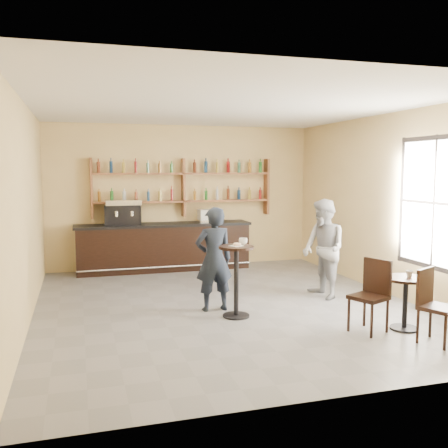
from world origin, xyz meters
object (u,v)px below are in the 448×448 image
object	(u,v)px
cafe_table	(405,303)
patron_second	(324,249)
pedestal_table	(236,282)
chair_south	(438,307)
bar_counter	(164,247)
man_main	(214,259)
espresso_machine	(123,212)
pastry_case	(209,216)
chair_west	(369,296)

from	to	relation	value
cafe_table	patron_second	distance (m)	1.96
pedestal_table	chair_south	distance (m)	2.80
pedestal_table	patron_second	xyz separation A→B (m)	(1.78, 0.65, 0.32)
bar_counter	patron_second	size ratio (longest dim) A/B	2.23
bar_counter	cafe_table	xyz separation A→B (m)	(2.53, -5.04, -0.15)
bar_counter	pedestal_table	world-z (taller)	pedestal_table
bar_counter	man_main	bearing A→B (deg)	-86.11
espresso_machine	pastry_case	bearing A→B (deg)	9.10
patron_second	bar_counter	bearing A→B (deg)	-147.47
espresso_machine	man_main	size ratio (longest dim) A/B	0.46
espresso_machine	chair_south	xyz separation A→B (m)	(3.44, -5.64, -0.83)
pedestal_table	cafe_table	distance (m)	2.41
pastry_case	pedestal_table	distance (m)	3.90
espresso_machine	patron_second	xyz separation A→B (m)	(3.11, -3.16, -0.45)
chair_west	patron_second	size ratio (longest dim) A/B	0.58
chair_west	man_main	bearing A→B (deg)	-156.00
espresso_machine	chair_west	bearing A→B (deg)	-51.24
bar_counter	chair_west	distance (m)	5.36
espresso_machine	patron_second	size ratio (longest dim) A/B	0.44
chair_south	patron_second	size ratio (longest dim) A/B	0.56
patron_second	espresso_machine	bearing A→B (deg)	-138.32
pedestal_table	chair_south	size ratio (longest dim) A/B	1.14
bar_counter	chair_south	size ratio (longest dim) A/B	4.01
bar_counter	chair_south	distance (m)	6.20
cafe_table	chair_west	bearing A→B (deg)	174.81
bar_counter	pastry_case	world-z (taller)	pastry_case
espresso_machine	chair_south	bearing A→B (deg)	-49.50
chair_west	chair_south	distance (m)	0.88
espresso_machine	chair_south	size ratio (longest dim) A/B	0.78
pedestal_table	chair_south	world-z (taller)	pedestal_table
chair_south	patron_second	xyz separation A→B (m)	(-0.33, 2.48, 0.38)
pastry_case	chair_west	size ratio (longest dim) A/B	0.47
pastry_case	cafe_table	size ratio (longest dim) A/B	0.64
pedestal_table	pastry_case	bearing A→B (deg)	81.52
man_main	chair_west	size ratio (longest dim) A/B	1.65
pastry_case	man_main	size ratio (longest dim) A/B	0.29
chair_south	pastry_case	bearing A→B (deg)	79.21
espresso_machine	pastry_case	distance (m)	1.90
pedestal_table	patron_second	size ratio (longest dim) A/B	0.63
chair_west	bar_counter	bearing A→B (deg)	178.39
pedestal_table	chair_west	distance (m)	1.92
pedestal_table	patron_second	world-z (taller)	patron_second
bar_counter	man_main	distance (m)	3.39
man_main	chair_south	bearing A→B (deg)	134.69
pedestal_table	chair_south	xyz separation A→B (m)	(2.12, -1.83, -0.06)
chair_west	patron_second	bearing A→B (deg)	148.46
espresso_machine	patron_second	world-z (taller)	patron_second
cafe_table	patron_second	size ratio (longest dim) A/B	0.43
chair_west	cafe_table	bearing A→B (deg)	61.58
cafe_table	chair_south	distance (m)	0.61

